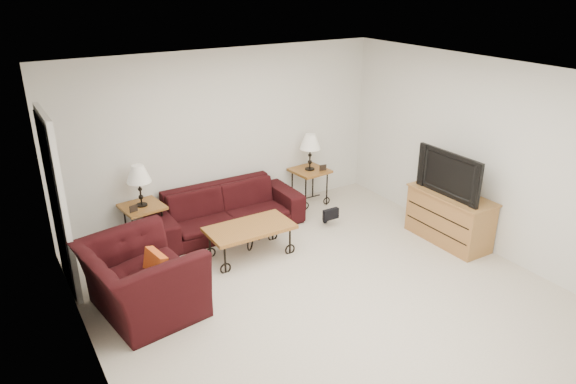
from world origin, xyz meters
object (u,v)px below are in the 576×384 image
at_px(sofa, 226,209).
at_px(television, 454,173).
at_px(lamp_left, 140,186).
at_px(coffee_table, 250,241).
at_px(armchair, 141,279).
at_px(backpack, 326,208).
at_px(side_table_left, 144,225).
at_px(tv_stand, 449,217).
at_px(lamp_right, 310,152).
at_px(side_table_right, 309,186).

height_order(sofa, television, television).
distance_m(lamp_left, coffee_table, 1.63).
distance_m(armchair, television, 4.16).
xyz_separation_m(television, backpack, (-1.12, 1.32, -0.76)).
distance_m(lamp_left, backpack, 2.66).
height_order(side_table_left, lamp_left, lamp_left).
bearing_deg(armchair, television, -106.02).
distance_m(coffee_table, tv_stand, 2.74).
height_order(lamp_right, television, television).
distance_m(side_table_left, tv_stand, 4.17).
distance_m(sofa, tv_stand, 3.11).
distance_m(coffee_table, television, 2.83).
distance_m(side_table_right, armchair, 3.54).
xyz_separation_m(side_table_right, lamp_left, (-2.69, 0.00, 0.57)).
bearing_deg(coffee_table, tv_stand, -22.40).
relative_size(side_table_right, coffee_table, 0.52).
bearing_deg(tv_stand, lamp_right, 113.88).
xyz_separation_m(tv_stand, television, (-0.02, 0.00, 0.65)).
distance_m(lamp_right, television, 2.27).
height_order(tv_stand, television, television).
height_order(armchair, television, television).
height_order(sofa, coffee_table, sofa).
height_order(side_table_right, armchair, armchair).
relative_size(side_table_right, lamp_left, 1.01).
relative_size(armchair, backpack, 2.48).
distance_m(side_table_right, coffee_table, 1.92).
distance_m(side_table_left, television, 4.21).
bearing_deg(lamp_right, tv_stand, -66.12).
height_order(sofa, tv_stand, tv_stand).
xyz_separation_m(sofa, lamp_left, (-1.15, 0.18, 0.54)).
relative_size(side_table_right, lamp_right, 1.00).
bearing_deg(lamp_left, coffee_table, -43.88).
bearing_deg(lamp_left, television, -30.11).
bearing_deg(coffee_table, television, -22.56).
distance_m(lamp_right, tv_stand, 2.33).
xyz_separation_m(lamp_right, television, (0.90, -2.08, 0.14)).
xyz_separation_m(side_table_right, coffee_table, (-1.61, -1.04, -0.08)).
bearing_deg(sofa, lamp_left, 171.07).
distance_m(television, backpack, 1.89).
relative_size(lamp_left, coffee_table, 0.51).
bearing_deg(side_table_right, coffee_table, -147.14).
bearing_deg(side_table_left, coffee_table, -43.88).
xyz_separation_m(sofa, coffee_table, (-0.07, -0.86, -0.11)).
distance_m(side_table_right, television, 2.38).
bearing_deg(sofa, armchair, -140.34).
distance_m(tv_stand, television, 0.65).
bearing_deg(armchair, backpack, -83.72).
relative_size(coffee_table, armchair, 0.91).
xyz_separation_m(side_table_left, television, (3.59, -2.08, 0.72)).
bearing_deg(backpack, sofa, 173.62).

